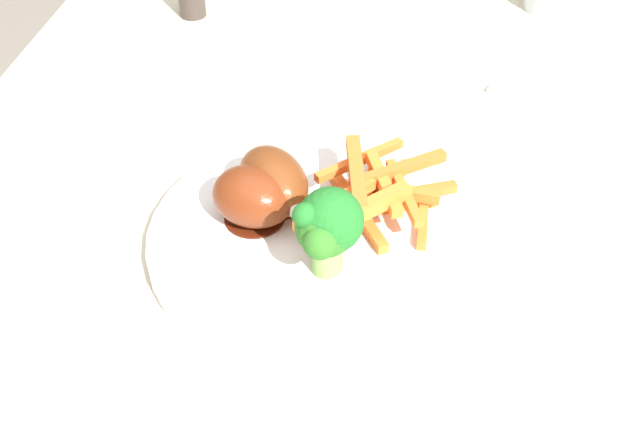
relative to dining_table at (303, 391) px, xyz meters
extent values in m
cube|color=beige|center=(0.00, 0.00, 0.09)|extent=(1.19, 0.72, 0.03)
cylinder|color=#9C9582|center=(-0.54, -0.30, -0.27)|extent=(0.06, 0.06, 0.68)
cylinder|color=#9C9582|center=(-0.54, 0.30, -0.27)|extent=(0.06, 0.06, 0.68)
cylinder|color=white|center=(-0.07, 0.00, 0.11)|extent=(0.27, 0.27, 0.01)
cylinder|color=#8BBE5B|center=(-0.03, 0.01, 0.13)|extent=(0.02, 0.02, 0.03)
sphere|color=#327826|center=(-0.03, 0.01, 0.16)|extent=(0.05, 0.05, 0.05)
sphere|color=#327826|center=(-0.01, 0.01, 0.16)|extent=(0.02, 0.02, 0.02)
sphere|color=#327826|center=(-0.04, 0.02, 0.16)|extent=(0.02, 0.02, 0.02)
sphere|color=#327826|center=(-0.04, 0.03, 0.17)|extent=(0.02, 0.02, 0.02)
sphere|color=#327826|center=(-0.03, 0.03, 0.16)|extent=(0.02, 0.02, 0.02)
cylinder|color=#7FB75A|center=(-0.03, 0.02, 0.13)|extent=(0.02, 0.02, 0.03)
sphere|color=#237729|center=(-0.03, 0.02, 0.16)|extent=(0.05, 0.05, 0.05)
sphere|color=#237729|center=(-0.03, 0.00, 0.16)|extent=(0.01, 0.01, 0.01)
sphere|color=#237729|center=(-0.04, 0.01, 0.17)|extent=(0.02, 0.02, 0.02)
sphere|color=#237729|center=(-0.02, 0.02, 0.16)|extent=(0.02, 0.02, 0.02)
sphere|color=#237729|center=(-0.02, 0.00, 0.18)|extent=(0.02, 0.02, 0.02)
cube|color=orange|center=(-0.10, 0.04, 0.12)|extent=(0.05, 0.09, 0.01)
cube|color=orange|center=(-0.13, 0.05, 0.12)|extent=(0.08, 0.04, 0.01)
cube|color=orange|center=(-0.11, 0.07, 0.13)|extent=(0.04, 0.08, 0.01)
cube|color=orange|center=(-0.07, 0.01, 0.15)|extent=(0.07, 0.05, 0.01)
cube|color=orange|center=(-0.11, 0.05, 0.13)|extent=(0.02, 0.08, 0.01)
cube|color=orange|center=(-0.14, 0.02, 0.14)|extent=(0.07, 0.07, 0.01)
cube|color=orange|center=(-0.10, 0.08, 0.12)|extent=(0.07, 0.01, 0.01)
cube|color=orange|center=(-0.10, 0.06, 0.14)|extent=(0.07, 0.04, 0.01)
cube|color=orange|center=(-0.10, 0.05, 0.14)|extent=(0.07, 0.04, 0.01)
cube|color=orange|center=(-0.12, 0.03, 0.13)|extent=(0.09, 0.01, 0.01)
cube|color=orange|center=(-0.12, 0.06, 0.15)|extent=(0.06, 0.07, 0.01)
cube|color=orange|center=(-0.10, 0.03, 0.12)|extent=(0.09, 0.06, 0.01)
cube|color=orange|center=(-0.07, 0.04, 0.15)|extent=(0.06, 0.06, 0.01)
cube|color=orange|center=(-0.10, 0.02, 0.15)|extent=(0.09, 0.03, 0.01)
cylinder|color=#521B0C|center=(-0.07, -0.05, 0.12)|extent=(0.05, 0.05, 0.00)
ellipsoid|color=maroon|center=(-0.07, -0.05, 0.14)|extent=(0.07, 0.08, 0.05)
cylinder|color=beige|center=(-0.06, 0.00, 0.14)|extent=(0.02, 0.04, 0.01)
sphere|color=silver|center=(-0.06, 0.02, 0.14)|extent=(0.02, 0.02, 0.02)
cylinder|color=#50210D|center=(-0.10, -0.04, 0.12)|extent=(0.05, 0.05, 0.00)
ellipsoid|color=brown|center=(-0.10, -0.04, 0.14)|extent=(0.09, 0.09, 0.05)
cylinder|color=beige|center=(-0.05, 0.00, 0.14)|extent=(0.04, 0.03, 0.01)
sphere|color=silver|center=(-0.03, 0.01, 0.14)|extent=(0.02, 0.02, 0.02)
cube|color=silver|center=(-0.28, 0.21, 0.11)|extent=(0.08, 0.18, 0.00)
camera|label=1|loc=(0.42, 0.09, 0.57)|focal=48.26mm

